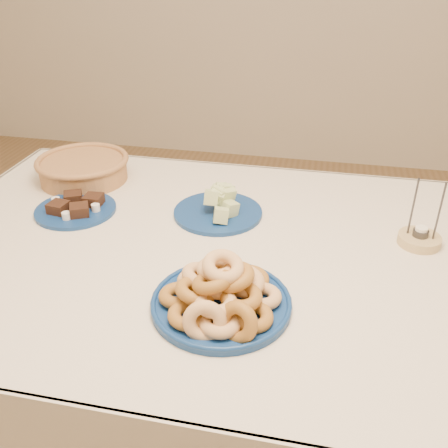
{
  "coord_description": "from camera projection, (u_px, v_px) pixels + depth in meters",
  "views": [
    {
      "loc": [
        0.22,
        -1.08,
        1.45
      ],
      "look_at": [
        0.0,
        -0.05,
        0.85
      ],
      "focal_mm": 40.0,
      "sensor_mm": 36.0,
      "label": 1
    }
  ],
  "objects": [
    {
      "name": "melon_plate",
      "position": [
        219.0,
        206.0,
        1.45
      ],
      "size": [
        0.28,
        0.28,
        0.09
      ],
      "rotation": [
        0.0,
        0.0,
        -0.07
      ],
      "color": "navy",
      "rests_on": "dining_table"
    },
    {
      "name": "wicker_basket",
      "position": [
        83.0,
        168.0,
        1.65
      ],
      "size": [
        0.34,
        0.34,
        0.08
      ],
      "rotation": [
        0.0,
        0.0,
        0.11
      ],
      "color": "brown",
      "rests_on": "dining_table"
    },
    {
      "name": "ground",
      "position": [
        227.0,
        436.0,
        1.68
      ],
      "size": [
        5.0,
        5.0,
        0.0
      ],
      "primitive_type": "plane",
      "color": "brown",
      "rests_on": "ground"
    },
    {
      "name": "donut_platter",
      "position": [
        221.0,
        295.0,
        1.07
      ],
      "size": [
        0.32,
        0.32,
        0.14
      ],
      "rotation": [
        0.0,
        0.0,
        0.04
      ],
      "color": "navy",
      "rests_on": "dining_table"
    },
    {
      "name": "candle_holder",
      "position": [
        419.0,
        238.0,
        1.31
      ],
      "size": [
        0.13,
        0.13,
        0.18
      ],
      "rotation": [
        0.0,
        0.0,
        -0.26
      ],
      "color": "tan",
      "rests_on": "dining_table"
    },
    {
      "name": "brownie_plate",
      "position": [
        76.0,
        208.0,
        1.47
      ],
      "size": [
        0.26,
        0.26,
        0.04
      ],
      "rotation": [
        0.0,
        0.0,
        0.1
      ],
      "color": "navy",
      "rests_on": "dining_table"
    },
    {
      "name": "dining_table",
      "position": [
        228.0,
        281.0,
        1.36
      ],
      "size": [
        1.71,
        1.11,
        0.75
      ],
      "color": "brown",
      "rests_on": "ground"
    }
  ]
}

